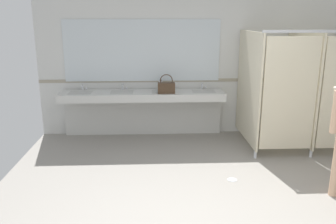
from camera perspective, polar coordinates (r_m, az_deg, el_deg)
name	(u,v)px	position (r m, az deg, el deg)	size (l,w,h in m)	color
ground_plane	(241,219)	(4.35, 11.84, -16.72)	(6.33, 6.73, 0.10)	gray
wall_back	(205,64)	(6.82, 6.09, 7.85)	(6.33, 0.12, 2.72)	silver
wall_back_tile_band	(205,80)	(6.80, 6.10, 5.19)	(6.33, 0.01, 0.06)	#9E937F
vanity_counter	(143,103)	(6.60, -4.11, 1.47)	(3.01, 0.58, 1.01)	silver
mirror_panel	(142,51)	(6.64, -4.23, 9.93)	(2.91, 0.02, 1.14)	silver
bathroom_stalls	(305,88)	(6.37, 21.48, 3.68)	(1.91, 1.42, 2.04)	beige
handbag	(166,87)	(6.30, -0.27, 4.05)	(0.31, 0.15, 0.35)	#3F2D1E
soap_dispenser	(161,85)	(6.61, -1.20, 4.37)	(0.07, 0.07, 0.20)	white
floor_drain_cover	(232,179)	(5.12, 10.43, -10.77)	(0.14, 0.14, 0.01)	#B7BABF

